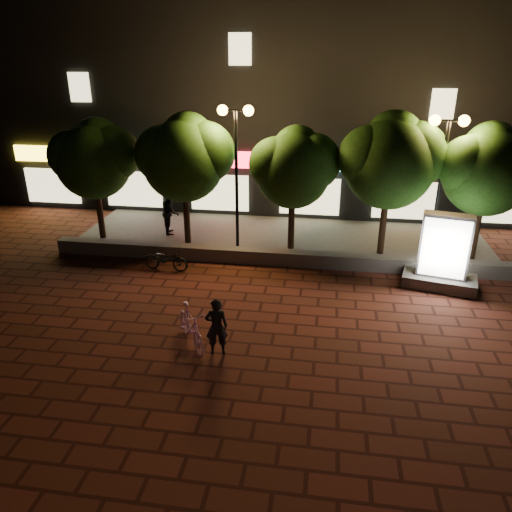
% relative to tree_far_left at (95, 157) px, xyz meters
% --- Properties ---
extents(ground, '(80.00, 80.00, 0.00)m').
position_rel_tree_far_left_xyz_m(ground, '(6.95, -5.46, -3.29)').
color(ground, maroon).
rests_on(ground, ground).
extents(retaining_wall, '(16.00, 0.45, 0.50)m').
position_rel_tree_far_left_xyz_m(retaining_wall, '(6.95, -1.46, -3.04)').
color(retaining_wall, slate).
rests_on(retaining_wall, ground).
extents(sidewalk, '(16.00, 5.00, 0.08)m').
position_rel_tree_far_left_xyz_m(sidewalk, '(6.95, 1.04, -3.25)').
color(sidewalk, slate).
rests_on(sidewalk, ground).
extents(building_block, '(28.00, 8.12, 11.30)m').
position_rel_tree_far_left_xyz_m(building_block, '(6.94, 7.53, 1.70)').
color(building_block, black).
rests_on(building_block, ground).
extents(tree_far_left, '(3.36, 2.80, 4.63)m').
position_rel_tree_far_left_xyz_m(tree_far_left, '(0.00, 0.00, 0.00)').
color(tree_far_left, '#301F12').
rests_on(tree_far_left, sidewalk).
extents(tree_left, '(3.60, 3.00, 4.89)m').
position_rel_tree_far_left_xyz_m(tree_left, '(3.50, 0.00, 0.15)').
color(tree_left, '#301F12').
rests_on(tree_left, sidewalk).
extents(tree_mid, '(3.24, 2.70, 4.50)m').
position_rel_tree_far_left_xyz_m(tree_mid, '(7.50, -0.00, -0.08)').
color(tree_mid, '#301F12').
rests_on(tree_mid, sidewalk).
extents(tree_right, '(3.72, 3.10, 5.07)m').
position_rel_tree_far_left_xyz_m(tree_right, '(10.80, 0.00, 0.27)').
color(tree_right, '#301F12').
rests_on(tree_right, sidewalk).
extents(tree_far_right, '(3.48, 2.90, 4.76)m').
position_rel_tree_far_left_xyz_m(tree_far_right, '(14.00, 0.00, 0.08)').
color(tree_far_right, '#301F12').
rests_on(tree_far_right, sidewalk).
extents(street_lamp_left, '(1.26, 0.36, 5.18)m').
position_rel_tree_far_left_xyz_m(street_lamp_left, '(5.45, -0.26, 0.74)').
color(street_lamp_left, black).
rests_on(street_lamp_left, sidewalk).
extents(street_lamp_right, '(1.26, 0.36, 4.98)m').
position_rel_tree_far_left_xyz_m(street_lamp_right, '(12.45, -0.26, 0.60)').
color(street_lamp_right, black).
rests_on(street_lamp_right, sidewalk).
extents(ad_kiosk, '(2.42, 1.57, 2.42)m').
position_rel_tree_far_left_xyz_m(ad_kiosk, '(12.39, -2.42, -2.32)').
color(ad_kiosk, slate).
rests_on(ad_kiosk, ground).
extents(scooter_pink, '(1.43, 1.78, 1.08)m').
position_rel_tree_far_left_xyz_m(scooter_pink, '(5.49, -6.87, -2.75)').
color(scooter_pink, '#EB9CD9').
rests_on(scooter_pink, ground).
extents(rider, '(0.62, 0.47, 1.52)m').
position_rel_tree_far_left_xyz_m(rider, '(6.22, -7.12, -2.53)').
color(rider, black).
rests_on(rider, ground).
extents(scooter_parked, '(1.59, 0.66, 0.82)m').
position_rel_tree_far_left_xyz_m(scooter_parked, '(3.38, -2.53, -2.88)').
color(scooter_parked, black).
rests_on(scooter_parked, ground).
extents(pedestrian, '(0.89, 1.01, 1.77)m').
position_rel_tree_far_left_xyz_m(pedestrian, '(2.50, 0.85, -2.33)').
color(pedestrian, black).
rests_on(pedestrian, sidewalk).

